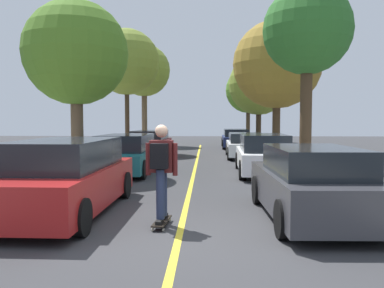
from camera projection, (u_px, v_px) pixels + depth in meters
The scene contains 20 objects.
ground at pixel (180, 234), 6.68m from camera, with size 80.00×80.00×0.00m, color #353538.
center_line at pixel (190, 191), 10.67m from camera, with size 0.12×39.20×0.01m, color gold.
parked_car_left_nearest at pixel (65, 177), 8.15m from camera, with size 2.01×4.67×1.51m.
parked_car_left_near at pixel (126, 154), 14.27m from camera, with size 1.98×4.39×1.39m.
parked_car_left_far at pixel (150, 144), 20.40m from camera, with size 1.96×4.24×1.37m.
parked_car_right_nearest at pixel (311, 184), 7.62m from camera, with size 1.88×4.11×1.41m.
parked_car_right_near at pixel (263, 154), 14.01m from camera, with size 1.95×4.44×1.42m.
parked_car_right_far at pixel (246, 145), 20.20m from camera, with size 2.05×4.39×1.25m.
parked_car_right_farthest at pixel (236, 138), 27.08m from camera, with size 1.96×4.71×1.30m.
street_tree_left_nearest at pixel (76, 54), 13.83m from camera, with size 3.65×3.65×5.95m.
street_tree_left_near at pixel (127, 62), 22.63m from camera, with size 3.76×3.76×6.97m.
street_tree_left_far at pixel (144, 71), 28.99m from camera, with size 3.80×3.80×7.31m.
street_tree_right_nearest at pixel (307, 32), 14.44m from camera, with size 3.25×3.25×6.69m.
street_tree_right_near at pixel (277, 65), 20.63m from camera, with size 4.60×4.60×6.97m.
street_tree_right_far at pixel (259, 85), 27.72m from camera, with size 4.24×4.24×6.37m.
street_tree_right_farthest at pixel (248, 91), 34.77m from camera, with size 3.97×3.97×6.36m.
fire_hydrant at pixel (359, 182), 9.07m from camera, with size 0.20×0.20×0.70m.
streetlamp at pixel (308, 82), 14.65m from camera, with size 0.36×0.24×5.54m.
skateboard at pixel (162, 221), 7.16m from camera, with size 0.29×0.86×0.10m.
skateboarder at pixel (161, 166), 7.06m from camera, with size 0.59×0.71×1.73m.
Camera 1 is at (0.45, -6.56, 1.92)m, focal length 37.03 mm.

